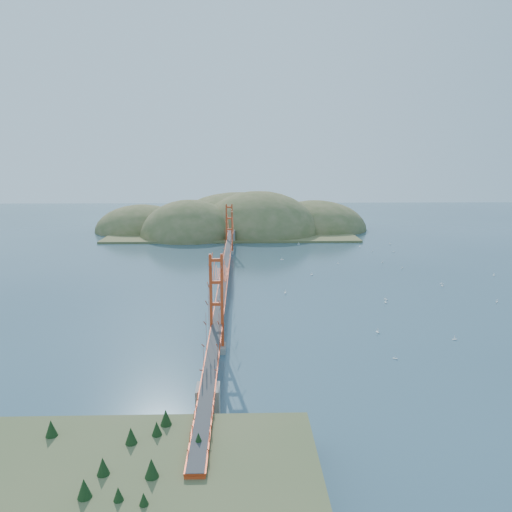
{
  "coord_description": "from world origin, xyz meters",
  "views": [
    {
      "loc": [
        3.01,
        -85.54,
        22.59
      ],
      "look_at": [
        5.41,
        0.0,
        5.42
      ],
      "focal_mm": 35.0,
      "sensor_mm": 36.0,
      "label": 1
    }
  ],
  "objects_px": {
    "bridge": "(225,247)",
    "sailboat_0": "(285,292)",
    "sailboat_1": "(386,299)",
    "sailboat_2": "(455,339)",
    "fort": "(212,426)"
  },
  "relations": [
    {
      "from": "fort",
      "to": "sailboat_1",
      "type": "bearing_deg",
      "value": 56.45
    },
    {
      "from": "bridge",
      "to": "fort",
      "type": "bearing_deg",
      "value": -89.52
    },
    {
      "from": "fort",
      "to": "sailboat_0",
      "type": "bearing_deg",
      "value": 77.16
    },
    {
      "from": "bridge",
      "to": "fort",
      "type": "relative_size",
      "value": 25.51
    },
    {
      "from": "sailboat_2",
      "to": "sailboat_1",
      "type": "distance_m",
      "value": 18.25
    },
    {
      "from": "bridge",
      "to": "sailboat_0",
      "type": "bearing_deg",
      "value": -26.91
    },
    {
      "from": "bridge",
      "to": "sailboat_2",
      "type": "distance_m",
      "value": 40.82
    },
    {
      "from": "bridge",
      "to": "sailboat_0",
      "type": "xyz_separation_m",
      "value": [
        10.16,
        -5.16,
        -6.85
      ]
    },
    {
      "from": "sailboat_2",
      "to": "bridge",
      "type": "bearing_deg",
      "value": 137.2
    },
    {
      "from": "sailboat_2",
      "to": "fort",
      "type": "bearing_deg",
      "value": -144.68
    },
    {
      "from": "sailboat_0",
      "to": "sailboat_1",
      "type": "height_order",
      "value": "sailboat_1"
    },
    {
      "from": "sailboat_1",
      "to": "sailboat_2",
      "type": "bearing_deg",
      "value": -78.73
    },
    {
      "from": "sailboat_2",
      "to": "sailboat_0",
      "type": "distance_m",
      "value": 29.45
    },
    {
      "from": "sailboat_1",
      "to": "fort",
      "type": "bearing_deg",
      "value": -123.55
    },
    {
      "from": "bridge",
      "to": "sailboat_1",
      "type": "bearing_deg",
      "value": -19.99
    }
  ]
}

